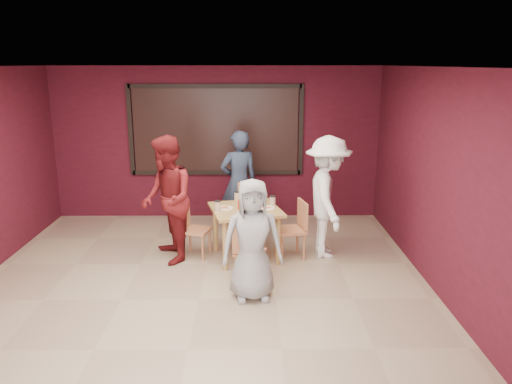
{
  "coord_description": "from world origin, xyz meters",
  "views": [
    {
      "loc": [
        0.66,
        -5.66,
        2.85
      ],
      "look_at": [
        0.72,
        1.38,
        1.02
      ],
      "focal_mm": 35.0,
      "sensor_mm": 36.0,
      "label": 1
    }
  ],
  "objects_px": {
    "chair_front": "(248,250)",
    "diner_front": "(252,240)",
    "diner_back": "(239,182)",
    "diner_right": "(328,197)",
    "chair_right": "(295,226)",
    "chair_left": "(191,226)",
    "diner_left": "(167,200)",
    "dining_table": "(246,214)",
    "chair_back": "(249,208)"
  },
  "relations": [
    {
      "from": "chair_front",
      "to": "diner_front",
      "type": "bearing_deg",
      "value": -84.08
    },
    {
      "from": "dining_table",
      "to": "diner_back",
      "type": "relative_size",
      "value": 0.67
    },
    {
      "from": "chair_front",
      "to": "chair_left",
      "type": "xyz_separation_m",
      "value": [
        -0.87,
        0.92,
        0.03
      ]
    },
    {
      "from": "diner_front",
      "to": "diner_back",
      "type": "distance_m",
      "value": 2.52
    },
    {
      "from": "chair_right",
      "to": "diner_back",
      "type": "height_order",
      "value": "diner_back"
    },
    {
      "from": "diner_right",
      "to": "chair_back",
      "type": "bearing_deg",
      "value": 56.63
    },
    {
      "from": "diner_front",
      "to": "diner_back",
      "type": "xyz_separation_m",
      "value": [
        -0.22,
        2.5,
        0.12
      ]
    },
    {
      "from": "chair_front",
      "to": "diner_right",
      "type": "relative_size",
      "value": 0.42
    },
    {
      "from": "chair_left",
      "to": "chair_right",
      "type": "xyz_separation_m",
      "value": [
        1.55,
        -0.08,
        0.03
      ]
    },
    {
      "from": "chair_right",
      "to": "diner_right",
      "type": "height_order",
      "value": "diner_right"
    },
    {
      "from": "dining_table",
      "to": "chair_front",
      "type": "bearing_deg",
      "value": -86.77
    },
    {
      "from": "diner_back",
      "to": "dining_table",
      "type": "bearing_deg",
      "value": 79.85
    },
    {
      "from": "chair_left",
      "to": "diner_left",
      "type": "bearing_deg",
      "value": -149.81
    },
    {
      "from": "chair_right",
      "to": "diner_front",
      "type": "relative_size",
      "value": 0.57
    },
    {
      "from": "chair_right",
      "to": "chair_left",
      "type": "bearing_deg",
      "value": 177.09
    },
    {
      "from": "chair_back",
      "to": "chair_right",
      "type": "xyz_separation_m",
      "value": [
        0.68,
        -0.83,
        -0.03
      ]
    },
    {
      "from": "chair_right",
      "to": "diner_right",
      "type": "xyz_separation_m",
      "value": [
        0.49,
        0.08,
        0.42
      ]
    },
    {
      "from": "chair_back",
      "to": "diner_back",
      "type": "height_order",
      "value": "diner_back"
    },
    {
      "from": "dining_table",
      "to": "diner_back",
      "type": "bearing_deg",
      "value": 96.1
    },
    {
      "from": "chair_left",
      "to": "diner_left",
      "type": "xyz_separation_m",
      "value": [
        -0.32,
        -0.18,
        0.46
      ]
    },
    {
      "from": "dining_table",
      "to": "chair_right",
      "type": "height_order",
      "value": "dining_table"
    },
    {
      "from": "chair_left",
      "to": "diner_front",
      "type": "relative_size",
      "value": 0.54
    },
    {
      "from": "diner_left",
      "to": "diner_back",
      "type": "bearing_deg",
      "value": 122.42
    },
    {
      "from": "chair_front",
      "to": "dining_table",
      "type": "bearing_deg",
      "value": 93.23
    },
    {
      "from": "dining_table",
      "to": "diner_right",
      "type": "relative_size",
      "value": 0.65
    },
    {
      "from": "chair_back",
      "to": "dining_table",
      "type": "bearing_deg",
      "value": -93.58
    },
    {
      "from": "dining_table",
      "to": "chair_right",
      "type": "xyz_separation_m",
      "value": [
        0.73,
        0.01,
        -0.18
      ]
    },
    {
      "from": "chair_front",
      "to": "diner_back",
      "type": "relative_size",
      "value": 0.43
    },
    {
      "from": "chair_left",
      "to": "diner_right",
      "type": "bearing_deg",
      "value": 0.15
    },
    {
      "from": "chair_right",
      "to": "diner_left",
      "type": "relative_size",
      "value": 0.47
    },
    {
      "from": "dining_table",
      "to": "diner_left",
      "type": "height_order",
      "value": "diner_left"
    },
    {
      "from": "chair_left",
      "to": "diner_left",
      "type": "relative_size",
      "value": 0.44
    },
    {
      "from": "chair_left",
      "to": "diner_front",
      "type": "distance_m",
      "value": 1.71
    },
    {
      "from": "diner_back",
      "to": "diner_right",
      "type": "distance_m",
      "value": 1.73
    },
    {
      "from": "chair_right",
      "to": "diner_left",
      "type": "distance_m",
      "value": 1.92
    },
    {
      "from": "chair_right",
      "to": "diner_back",
      "type": "distance_m",
      "value": 1.5
    },
    {
      "from": "dining_table",
      "to": "chair_right",
      "type": "bearing_deg",
      "value": 0.69
    },
    {
      "from": "dining_table",
      "to": "chair_back",
      "type": "height_order",
      "value": "chair_back"
    },
    {
      "from": "dining_table",
      "to": "chair_back",
      "type": "relative_size",
      "value": 1.28
    },
    {
      "from": "chair_left",
      "to": "chair_right",
      "type": "bearing_deg",
      "value": -2.91
    },
    {
      "from": "chair_front",
      "to": "diner_front",
      "type": "height_order",
      "value": "diner_front"
    },
    {
      "from": "chair_right",
      "to": "diner_left",
      "type": "bearing_deg",
      "value": -176.79
    },
    {
      "from": "chair_back",
      "to": "diner_back",
      "type": "relative_size",
      "value": 0.52
    },
    {
      "from": "chair_back",
      "to": "diner_left",
      "type": "xyz_separation_m",
      "value": [
        -1.19,
        -0.93,
        0.41
      ]
    },
    {
      "from": "diner_front",
      "to": "diner_back",
      "type": "height_order",
      "value": "diner_back"
    },
    {
      "from": "dining_table",
      "to": "chair_right",
      "type": "distance_m",
      "value": 0.76
    },
    {
      "from": "chair_right",
      "to": "chair_front",
      "type": "bearing_deg",
      "value": -129.21
    },
    {
      "from": "dining_table",
      "to": "diner_front",
      "type": "xyz_separation_m",
      "value": [
        0.1,
        -1.33,
        0.08
      ]
    },
    {
      "from": "chair_back",
      "to": "chair_right",
      "type": "height_order",
      "value": "chair_back"
    },
    {
      "from": "chair_front",
      "to": "chair_left",
      "type": "bearing_deg",
      "value": 133.22
    }
  ]
}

